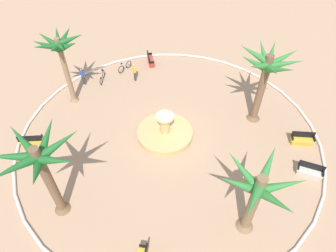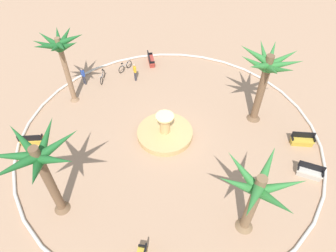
{
  "view_description": "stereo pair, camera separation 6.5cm",
  "coord_description": "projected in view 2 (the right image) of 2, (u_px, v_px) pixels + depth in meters",
  "views": [
    {
      "loc": [
        1.46,
        14.82,
        16.19
      ],
      "look_at": [
        0.09,
        -0.01,
        1.0
      ],
      "focal_mm": 32.02,
      "sensor_mm": 36.0,
      "label": 1
    },
    {
      "loc": [
        1.39,
        14.82,
        16.19
      ],
      "look_at": [
        0.09,
        -0.01,
        1.0
      ],
      "focal_mm": 32.02,
      "sensor_mm": 36.0,
      "label": 2
    }
  ],
  "objects": [
    {
      "name": "bench_north",
      "position": [
        302.0,
        141.0,
        21.18
      ],
      "size": [
        1.66,
        0.77,
        1.0
      ],
      "color": "gold",
      "rests_on": "ground"
    },
    {
      "name": "palm_tree_near_fountain",
      "position": [
        266.0,
        71.0,
        20.12
      ],
      "size": [
        4.21,
        4.23,
        5.89
      ],
      "color": "brown",
      "rests_on": "ground"
    },
    {
      "name": "fountain",
      "position": [
        165.0,
        133.0,
        21.79
      ],
      "size": [
        4.05,
        4.05,
        1.98
      ],
      "color": "tan",
      "rests_on": "ground"
    },
    {
      "name": "palm_tree_by_curb",
      "position": [
        40.0,
        164.0,
        14.72
      ],
      "size": [
        4.47,
        4.44,
        5.81
      ],
      "color": "brown",
      "rests_on": "ground"
    },
    {
      "name": "bench_west",
      "position": [
        309.0,
        172.0,
        19.26
      ],
      "size": [
        1.65,
        1.16,
        1.0
      ],
      "color": "beige",
      "rests_on": "ground"
    },
    {
      "name": "bicycle_by_lamppost",
      "position": [
        103.0,
        77.0,
        26.39
      ],
      "size": [
        0.44,
        1.71,
        0.94
      ],
      "color": "black",
      "rests_on": "ground"
    },
    {
      "name": "bicycle_red_frame",
      "position": [
        125.0,
        67.0,
        27.49
      ],
      "size": [
        1.2,
        1.32,
        0.94
      ],
      "color": "black",
      "rests_on": "ground"
    },
    {
      "name": "palm_tree_far_side",
      "position": [
        60.0,
        50.0,
        21.38
      ],
      "size": [
        3.64,
        3.62,
        5.92
      ],
      "color": "#8E6B4C",
      "rests_on": "ground"
    },
    {
      "name": "ground_plane",
      "position": [
        169.0,
        136.0,
        21.98
      ],
      "size": [
        80.0,
        80.0,
        0.0
      ],
      "primitive_type": "plane",
      "color": "tan"
    },
    {
      "name": "person_cyclist_helmet",
      "position": [
        135.0,
        71.0,
        26.03
      ],
      "size": [
        0.29,
        0.51,
        1.68
      ],
      "color": "#33333D",
      "rests_on": "ground"
    },
    {
      "name": "person_cyclist_photo",
      "position": [
        83.0,
        75.0,
        25.64
      ],
      "size": [
        0.39,
        0.41,
        1.68
      ],
      "color": "#33333D",
      "rests_on": "ground"
    },
    {
      "name": "plaza_curb",
      "position": [
        169.0,
        135.0,
        21.91
      ],
      "size": [
        21.72,
        21.72,
        0.2
      ],
      "primitive_type": "torus",
      "color": "silver",
      "rests_on": "ground"
    },
    {
      "name": "bench_southeast",
      "position": [
        32.0,
        140.0,
        21.2
      ],
      "size": [
        1.61,
        0.52,
        1.0
      ],
      "color": "gold",
      "rests_on": "ground"
    },
    {
      "name": "bench_southwest",
      "position": [
        151.0,
        60.0,
        28.27
      ],
      "size": [
        0.64,
        1.64,
        1.0
      ],
      "color": "#B73D33",
      "rests_on": "ground"
    },
    {
      "name": "palm_tree_mid_plaza",
      "position": [
        256.0,
        193.0,
        14.52
      ],
      "size": [
        4.3,
        4.1,
        5.02
      ],
      "color": "brown",
      "rests_on": "ground"
    }
  ]
}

